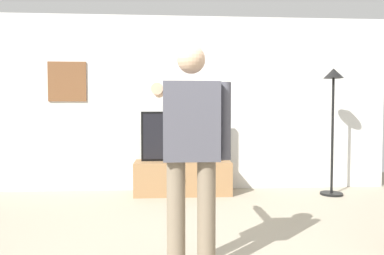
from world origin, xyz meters
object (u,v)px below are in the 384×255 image
object	(u,v)px
framed_picture	(67,82)
television	(182,136)
floor_lamp	(333,105)
person_standing_nearer_lamp	(191,145)
tv_stand	(183,177)
wall_clock	(182,53)

from	to	relation	value
framed_picture	television	bearing A→B (deg)	-8.12
framed_picture	floor_lamp	distance (m)	3.97
floor_lamp	framed_picture	bearing A→B (deg)	172.60
person_standing_nearer_lamp	tv_stand	bearing A→B (deg)	89.19
wall_clock	television	bearing A→B (deg)	-90.00
wall_clock	person_standing_nearer_lamp	distance (m)	3.08
television	framed_picture	world-z (taller)	framed_picture
floor_lamp	television	bearing A→B (deg)	173.17
tv_stand	floor_lamp	size ratio (longest dim) A/B	0.77
wall_clock	framed_picture	distance (m)	1.80
tv_stand	wall_clock	size ratio (longest dim) A/B	5.45
tv_stand	television	xyz separation A→B (m)	(0.00, 0.05, 0.61)
person_standing_nearer_lamp	television	bearing A→B (deg)	89.21
television	person_standing_nearer_lamp	world-z (taller)	person_standing_nearer_lamp
television	wall_clock	distance (m)	1.29
floor_lamp	wall_clock	bearing A→B (deg)	166.97
television	floor_lamp	world-z (taller)	floor_lamp
television	wall_clock	bearing A→B (deg)	90.00
floor_lamp	tv_stand	bearing A→B (deg)	174.38
tv_stand	wall_clock	xyz separation A→B (m)	(0.00, 0.29, 1.88)
wall_clock	floor_lamp	bearing A→B (deg)	-13.03
floor_lamp	person_standing_nearer_lamp	bearing A→B (deg)	-133.27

